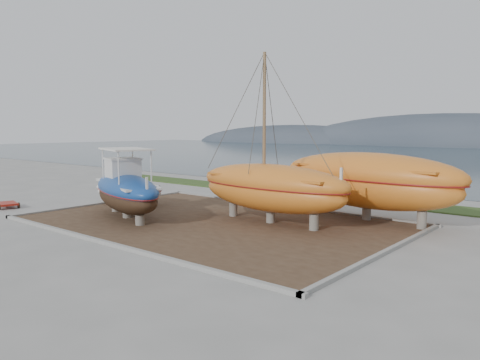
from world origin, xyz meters
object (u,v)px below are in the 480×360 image
Objects in this scene: orange_sailboat at (271,138)px; blue_caique at (126,183)px; orange_bare_hull at (367,187)px; white_dinghy at (129,193)px; red_trailer at (8,205)px.

blue_caique is at bearing -146.93° from orange_sailboat.
orange_sailboat is at bearing -123.99° from orange_bare_hull.
blue_caique reaches higher than orange_bare_hull.
blue_caique is 0.85× the size of orange_sailboat.
orange_sailboat is 0.87× the size of orange_bare_hull.
red_trailer is (-4.73, -5.31, -0.59)m from white_dinghy.
blue_caique is 8.82m from red_trailer.
orange_sailboat is at bearing 50.36° from blue_caique.
orange_bare_hull is at bearing 51.33° from orange_sailboat.
red_trailer is (-14.86, -6.31, -4.09)m from orange_sailboat.
orange_sailboat is at bearing 36.36° from red_trailer.
white_dinghy is at bearing -171.25° from orange_sailboat.
orange_sailboat is 16.65m from red_trailer.
white_dinghy is at bearing 162.08° from blue_caique.
red_trailer is at bearing -142.69° from blue_caique.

